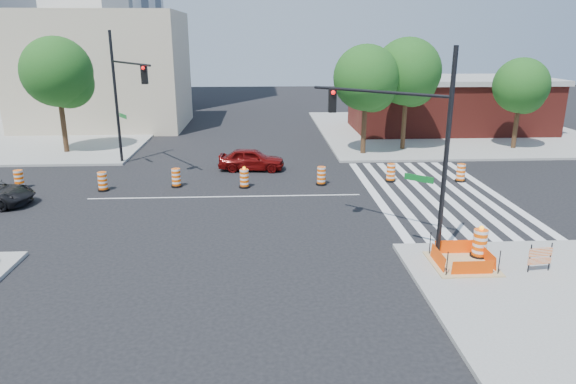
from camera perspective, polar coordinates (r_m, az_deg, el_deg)
The scene contains 24 objects.
ground at distance 26.70m, azimuth -6.98°, elevation -0.52°, with size 120.00×120.00×0.00m, color black.
sidewalk_ne at distance 46.96m, azimuth 17.18°, elevation 6.55°, with size 22.00×22.00×0.15m, color gray.
sidewalk_nw at distance 48.40m, azimuth -27.40°, elevation 5.69°, with size 22.00×22.00×0.15m, color gray.
crosswalk_east at distance 28.12m, azimuth 15.87°, elevation -0.14°, with size 6.75×13.50×0.01m.
lane_centerline at distance 26.69m, azimuth -6.98°, elevation -0.51°, with size 14.00×0.12×0.01m, color silver.
excavation_pit at distance 19.48m, azimuth 18.77°, elevation -7.43°, with size 2.20×2.20×0.90m.
brick_storefront at distance 46.64m, azimuth 17.42°, elevation 9.26°, with size 16.50×8.50×4.60m.
beige_midrise at distance 49.49m, azimuth -19.83°, elevation 12.57°, with size 14.00×10.00×10.00m, color #C5B496.
red_coupe at distance 31.70m, azimuth -4.08°, elevation 3.65°, with size 1.62×4.02×1.37m, color #610908.
signal_pole_se at distance 19.26m, azimuth 12.98°, elevation 6.54°, with size 4.38×3.84×7.53m.
signal_pole_nw at distance 32.83m, azimuth -17.76°, elevation 11.00°, with size 3.47×5.26×8.16m.
pit_drum at distance 20.11m, azimuth 20.53°, elevation -5.46°, with size 0.63×0.63×1.25m.
barricade at distance 19.76m, azimuth 26.23°, elevation -6.42°, with size 0.88×0.15×1.03m.
tree_north_b at distance 38.79m, azimuth -24.17°, elevation 11.69°, with size 4.70×4.70×7.99m.
tree_north_c at distance 35.52m, azimuth 8.71°, elevation 12.03°, with size 4.40×4.40×7.48m.
tree_north_d at distance 37.47m, azimuth 13.15°, elevation 12.50°, with size 4.66×4.66×7.92m.
tree_north_e at distance 40.39m, azimuth 24.47°, elevation 10.41°, with size 3.85×3.85×6.55m.
median_drum_0 at distance 31.38m, azimuth -27.70°, elevation 1.18°, with size 0.60×0.60×1.02m.
median_drum_1 at distance 29.13m, azimuth -19.89°, elevation 1.04°, with size 0.60×0.60×1.02m.
median_drum_2 at distance 28.78m, azimuth -12.31°, elevation 1.49°, with size 0.60×0.60×1.02m.
median_drum_3 at distance 28.08m, azimuth -4.87°, elevation 1.46°, with size 0.60×0.60×1.18m.
median_drum_4 at distance 28.57m, azimuth 3.73°, elevation 1.74°, with size 0.60×0.60×1.02m.
median_drum_5 at distance 29.77m, azimuth 11.35°, elevation 2.06°, with size 0.60×0.60×1.02m.
median_drum_6 at distance 30.75m, azimuth 18.64°, elevation 1.97°, with size 0.60×0.60×1.02m.
Camera 1 is at (1.91, -25.40, 7.97)m, focal length 32.00 mm.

